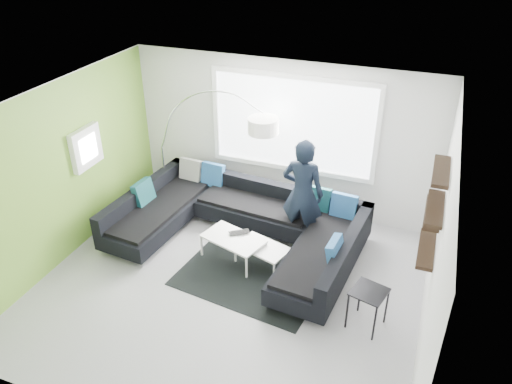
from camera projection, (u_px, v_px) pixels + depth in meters
ground at (228, 287)px, 7.48m from camera, size 5.50×5.50×0.00m
room_shell at (233, 175)px, 6.73m from camera, size 5.54×5.04×2.82m
sectional_sofa at (236, 229)px, 8.16m from camera, size 4.12×2.77×0.84m
rug at (252, 276)px, 7.69m from camera, size 2.34×1.83×0.01m
coffee_table at (248, 251)px, 7.91m from camera, size 1.41×1.06×0.41m
arc_lamp at (162, 147)px, 8.99m from camera, size 2.20×0.65×2.37m
side_table at (367, 308)px, 6.66m from camera, size 0.53×0.53×0.60m
person at (303, 194)px, 8.01m from camera, size 0.70×0.47×1.89m
laptop at (240, 234)px, 7.94m from camera, size 0.53×0.52×0.03m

